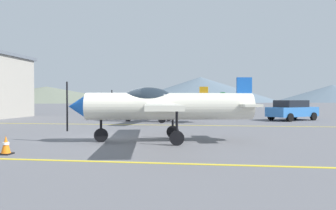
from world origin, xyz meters
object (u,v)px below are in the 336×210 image
Objects in this scene: airplane_near at (163,105)px; traffic_cone_side at (6,145)px; car_sedan at (292,110)px; airplane_far at (133,101)px; airplane_back at (198,101)px; airplane_mid at (159,102)px.

airplane_near is 14.82× the size of traffic_cone_side.
airplane_near reaches higher than car_sedan.
airplane_far is 16.44m from car_sedan.
airplane_mid is at bearing -96.38° from airplane_back.
traffic_cone_side is at bearing -98.03° from airplane_back.
car_sedan is at bearing 53.03° from traffic_cone_side.
car_sedan is (8.50, 13.67, -0.63)m from airplane_near.
airplane_mid reaches higher than traffic_cone_side.
airplane_far is at bearing 114.34° from airplane_mid.
airplane_far is (-6.37, 20.66, 0.00)m from airplane_near.
car_sedan is at bearing -64.53° from airplane_back.
airplane_near is 1.94× the size of car_sedan.
airplane_near is 10.83m from airplane_mid.
car_sedan is at bearing 16.16° from airplane_mid.
airplane_far reaches higher than car_sedan.
airplane_far is at bearing -123.98° from airplane_back.
airplane_far and airplane_back have the same top height.
airplane_mid is 10.97m from airplane_far.
airplane_mid is (-1.85, 10.67, 0.00)m from airplane_near.
traffic_cone_side is at bearing -126.97° from car_sedan.
airplane_mid is at bearing -65.66° from airplane_far.
airplane_back is 1.95× the size of car_sedan.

